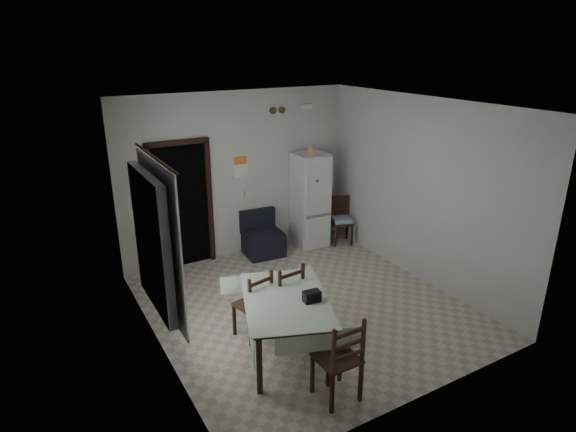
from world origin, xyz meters
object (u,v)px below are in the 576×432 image
at_px(navy_seat, 263,234).
at_px(dining_table, 286,327).
at_px(fridge, 310,200).
at_px(dining_chair_far_left, 253,303).
at_px(dining_chair_near_head, 337,357).
at_px(corner_chair, 342,221).
at_px(dining_chair_far_right, 283,296).

bearing_deg(navy_seat, dining_table, -107.24).
xyz_separation_m(fridge, dining_chair_far_left, (-2.27, -2.21, -0.41)).
distance_m(dining_chair_far_left, dining_chair_near_head, 1.52).
xyz_separation_m(fridge, dining_chair_near_head, (-2.00, -3.70, -0.38)).
height_order(corner_chair, dining_chair_near_head, dining_chair_near_head).
relative_size(dining_table, dining_chair_far_left, 1.57).
distance_m(fridge, corner_chair, 0.75).
bearing_deg(navy_seat, dining_chair_far_left, -115.50).
bearing_deg(dining_chair_far_right, dining_table, 57.70).
relative_size(fridge, dining_table, 1.18).
distance_m(fridge, dining_chair_near_head, 4.23).
height_order(dining_table, dining_chair_far_right, dining_chair_far_right).
relative_size(corner_chair, dining_chair_near_head, 0.88).
relative_size(corner_chair, dining_chair_far_right, 0.90).
bearing_deg(dining_chair_near_head, fridge, -118.63).
xyz_separation_m(fridge, dining_table, (-2.10, -2.78, -0.49)).
xyz_separation_m(navy_seat, dining_chair_near_head, (-1.03, -3.70, 0.11)).
distance_m(navy_seat, dining_chair_near_head, 3.85).
xyz_separation_m(corner_chair, dining_chair_far_left, (-2.83, -1.95, 0.03)).
bearing_deg(dining_chair_far_left, dining_chair_far_right, 158.69).
distance_m(corner_chair, dining_chair_near_head, 4.30).
height_order(fridge, dining_chair_far_right, fridge).
height_order(corner_chair, dining_chair_far_left, dining_chair_far_left).
distance_m(fridge, dining_table, 3.52).
distance_m(dining_chair_far_right, dining_chair_near_head, 1.44).
distance_m(corner_chair, dining_chair_far_left, 3.44).
bearing_deg(dining_chair_near_head, dining_table, -84.11).
height_order(navy_seat, dining_chair_far_right, dining_chair_far_right).
bearing_deg(navy_seat, dining_chair_far_right, -106.18).
bearing_deg(dining_chair_far_right, dining_chair_far_left, -14.36).
bearing_deg(dining_chair_far_right, navy_seat, -116.66).
relative_size(navy_seat, corner_chair, 0.89).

